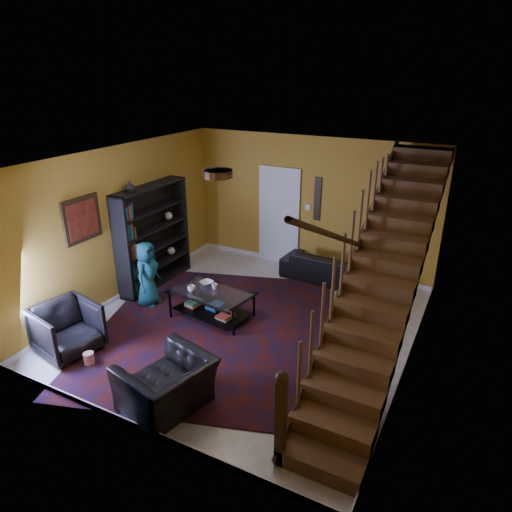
# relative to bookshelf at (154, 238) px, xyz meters

# --- Properties ---
(floor) EXTENTS (5.50, 5.50, 0.00)m
(floor) POSITION_rel_bookshelf_xyz_m (2.40, -0.60, -0.96)
(floor) COLOR beige
(floor) RESTS_ON ground
(room) EXTENTS (5.50, 5.50, 5.50)m
(room) POSITION_rel_bookshelf_xyz_m (1.07, 0.73, -0.91)
(room) COLOR #B78328
(room) RESTS_ON ground
(staircase) EXTENTS (0.95, 5.02, 3.18)m
(staircase) POSITION_rel_bookshelf_xyz_m (4.53, -0.60, 0.43)
(staircase) COLOR brown
(staircase) RESTS_ON floor
(bookshelf) EXTENTS (0.35, 1.80, 2.00)m
(bookshelf) POSITION_rel_bookshelf_xyz_m (0.00, 0.00, 0.00)
(bookshelf) COLOR black
(bookshelf) RESTS_ON floor
(door) EXTENTS (0.82, 0.05, 2.05)m
(door) POSITION_rel_bookshelf_xyz_m (1.70, 2.12, 0.06)
(door) COLOR silver
(door) RESTS_ON floor
(framed_picture) EXTENTS (0.04, 0.74, 0.74)m
(framed_picture) POSITION_rel_bookshelf_xyz_m (-0.17, -1.50, 0.79)
(framed_picture) COLOR maroon
(framed_picture) RESTS_ON room
(wall_hanging) EXTENTS (0.14, 0.03, 0.90)m
(wall_hanging) POSITION_rel_bookshelf_xyz_m (2.55, 2.13, 0.59)
(wall_hanging) COLOR black
(wall_hanging) RESTS_ON room
(ceiling_fixture) EXTENTS (0.40, 0.40, 0.10)m
(ceiling_fixture) POSITION_rel_bookshelf_xyz_m (2.40, -1.40, 1.78)
(ceiling_fixture) COLOR #3F2814
(ceiling_fixture) RESTS_ON room
(rug) EXTENTS (4.86, 5.21, 0.02)m
(rug) POSITION_rel_bookshelf_xyz_m (1.99, -1.01, -0.95)
(rug) COLOR #3E100B
(rug) RESTS_ON floor
(sofa) EXTENTS (1.99, 0.89, 0.57)m
(sofa) POSITION_rel_bookshelf_xyz_m (3.06, 1.70, -0.68)
(sofa) COLOR black
(sofa) RESTS_ON floor
(armchair_left) EXTENTS (1.02, 1.00, 0.78)m
(armchair_left) POSITION_rel_bookshelf_xyz_m (0.35, -2.53, -0.57)
(armchair_left) COLOR black
(armchair_left) RESTS_ON floor
(armchair_right) EXTENTS (1.15, 1.25, 0.69)m
(armchair_right) POSITION_rel_bookshelf_xyz_m (2.47, -2.85, -0.62)
(armchair_right) COLOR black
(armchair_right) RESTS_ON floor
(person_adult_a) EXTENTS (0.50, 0.34, 1.35)m
(person_adult_a) POSITION_rel_bookshelf_xyz_m (3.73, 1.75, -0.74)
(person_adult_a) COLOR black
(person_adult_a) RESTS_ON sofa
(person_adult_b) EXTENTS (0.66, 0.53, 1.33)m
(person_adult_b) POSITION_rel_bookshelf_xyz_m (3.71, 1.75, -0.75)
(person_adult_b) COLOR black
(person_adult_b) RESTS_ON sofa
(person_child) EXTENTS (0.48, 0.65, 1.21)m
(person_child) POSITION_rel_bookshelf_xyz_m (0.45, -0.78, -0.36)
(person_child) COLOR #1C5D6C
(person_child) RESTS_ON armchair_left
(coffee_table) EXTENTS (1.42, 0.96, 0.50)m
(coffee_table) POSITION_rel_bookshelf_xyz_m (1.74, -0.67, -0.67)
(coffee_table) COLOR black
(coffee_table) RESTS_ON floor
(cup_a) EXTENTS (0.16, 0.16, 0.11)m
(cup_a) POSITION_rel_bookshelf_xyz_m (1.43, -0.81, -0.41)
(cup_a) COLOR #999999
(cup_a) RESTS_ON coffee_table
(cup_b) EXTENTS (0.11, 0.11, 0.09)m
(cup_b) POSITION_rel_bookshelf_xyz_m (1.73, -0.55, -0.42)
(cup_b) COLOR #999999
(cup_b) RESTS_ON coffee_table
(bowl) EXTENTS (0.27, 0.27, 0.06)m
(bowl) POSITION_rel_bookshelf_xyz_m (1.51, -0.46, -0.44)
(bowl) COLOR #999999
(bowl) RESTS_ON coffee_table
(vase) EXTENTS (0.18, 0.18, 0.19)m
(vase) POSITION_rel_bookshelf_xyz_m (-0.00, -0.50, 1.13)
(vase) COLOR #999999
(vase) RESTS_ON bookshelf
(popcorn_bucket) EXTENTS (0.19, 0.19, 0.17)m
(popcorn_bucket) POSITION_rel_bookshelf_xyz_m (0.87, -2.65, -0.86)
(popcorn_bucket) COLOR red
(popcorn_bucket) RESTS_ON rug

